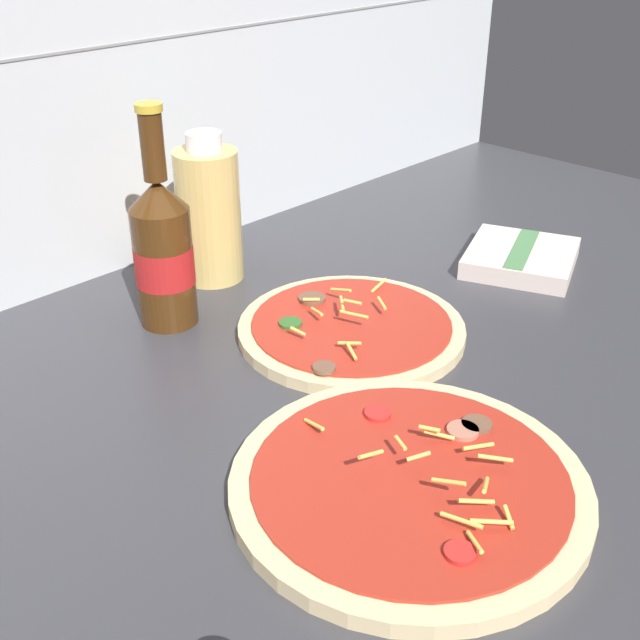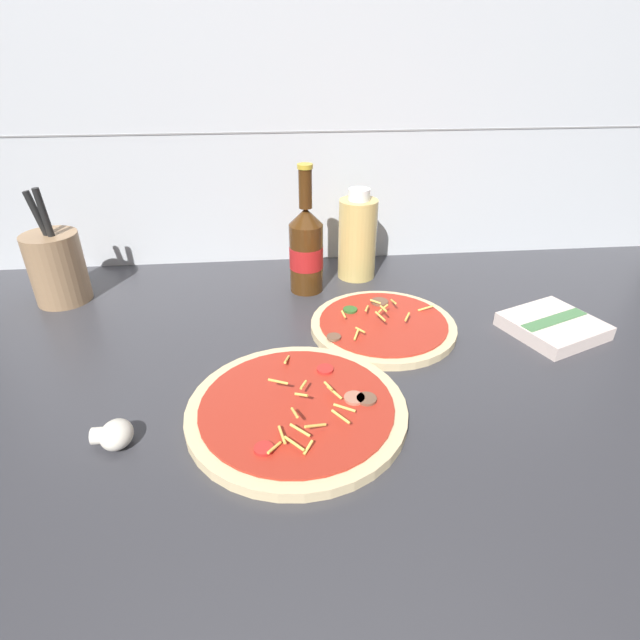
{
  "view_description": "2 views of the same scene",
  "coord_description": "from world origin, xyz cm",
  "px_view_note": "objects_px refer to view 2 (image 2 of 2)",
  "views": [
    {
      "loc": [
        -50.91,
        -39.18,
        46.34
      ],
      "look_at": [
        0.79,
        11.01,
        7.04
      ],
      "focal_mm": 45.0,
      "sensor_mm": 36.0,
      "label": 1
    },
    {
      "loc": [
        -11.34,
        -60.97,
        46.71
      ],
      "look_at": [
        -4.59,
        8.4,
        7.03
      ],
      "focal_mm": 28.0,
      "sensor_mm": 36.0,
      "label": 2
    }
  ],
  "objects_px": {
    "beer_bottle": "(306,248)",
    "dish_towel": "(553,326)",
    "oil_bottle": "(357,238)",
    "mushroom_left": "(114,435)",
    "utensil_crock": "(57,267)",
    "pizza_near": "(297,410)",
    "pizza_far": "(383,325)"
  },
  "relations": [
    {
      "from": "beer_bottle",
      "to": "dish_towel",
      "type": "relative_size",
      "value": 1.37
    },
    {
      "from": "oil_bottle",
      "to": "mushroom_left",
      "type": "bearing_deg",
      "value": -128.67
    },
    {
      "from": "mushroom_left",
      "to": "utensil_crock",
      "type": "height_order",
      "value": "utensil_crock"
    },
    {
      "from": "beer_bottle",
      "to": "oil_bottle",
      "type": "height_order",
      "value": "beer_bottle"
    },
    {
      "from": "oil_bottle",
      "to": "mushroom_left",
      "type": "relative_size",
      "value": 3.76
    },
    {
      "from": "pizza_near",
      "to": "pizza_far",
      "type": "relative_size",
      "value": 1.18
    },
    {
      "from": "dish_towel",
      "to": "mushroom_left",
      "type": "bearing_deg",
      "value": -162.89
    },
    {
      "from": "beer_bottle",
      "to": "dish_towel",
      "type": "xyz_separation_m",
      "value": [
        0.41,
        -0.21,
        -0.08
      ]
    },
    {
      "from": "pizza_far",
      "to": "pizza_near",
      "type": "bearing_deg",
      "value": -127.38
    },
    {
      "from": "pizza_far",
      "to": "utensil_crock",
      "type": "bearing_deg",
      "value": 163.8
    },
    {
      "from": "oil_bottle",
      "to": "mushroom_left",
      "type": "distance_m",
      "value": 0.61
    },
    {
      "from": "oil_bottle",
      "to": "utensil_crock",
      "type": "bearing_deg",
      "value": -174.41
    },
    {
      "from": "utensil_crock",
      "to": "dish_towel",
      "type": "height_order",
      "value": "utensil_crock"
    },
    {
      "from": "pizza_near",
      "to": "utensil_crock",
      "type": "bearing_deg",
      "value": 138.22
    },
    {
      "from": "mushroom_left",
      "to": "dish_towel",
      "type": "bearing_deg",
      "value": 17.11
    },
    {
      "from": "pizza_near",
      "to": "oil_bottle",
      "type": "distance_m",
      "value": 0.47
    },
    {
      "from": "oil_bottle",
      "to": "dish_towel",
      "type": "relative_size",
      "value": 1.03
    },
    {
      "from": "pizza_near",
      "to": "utensil_crock",
      "type": "xyz_separation_m",
      "value": [
        -0.43,
        0.38,
        0.06
      ]
    },
    {
      "from": "oil_bottle",
      "to": "beer_bottle",
      "type": "bearing_deg",
      "value": -152.74
    },
    {
      "from": "beer_bottle",
      "to": "oil_bottle",
      "type": "distance_m",
      "value": 0.12
    },
    {
      "from": "pizza_far",
      "to": "utensil_crock",
      "type": "relative_size",
      "value": 1.14
    },
    {
      "from": "utensil_crock",
      "to": "dish_towel",
      "type": "bearing_deg",
      "value": -13.34
    },
    {
      "from": "pizza_near",
      "to": "dish_towel",
      "type": "height_order",
      "value": "pizza_near"
    },
    {
      "from": "pizza_near",
      "to": "mushroom_left",
      "type": "distance_m",
      "value": 0.23
    },
    {
      "from": "pizza_far",
      "to": "beer_bottle",
      "type": "bearing_deg",
      "value": 125.01
    },
    {
      "from": "oil_bottle",
      "to": "dish_towel",
      "type": "height_order",
      "value": "oil_bottle"
    },
    {
      "from": "mushroom_left",
      "to": "utensil_crock",
      "type": "bearing_deg",
      "value": 115.59
    },
    {
      "from": "oil_bottle",
      "to": "utensil_crock",
      "type": "height_order",
      "value": "utensil_crock"
    },
    {
      "from": "pizza_far",
      "to": "beer_bottle",
      "type": "relative_size",
      "value": 1.01
    },
    {
      "from": "oil_bottle",
      "to": "pizza_near",
      "type": "bearing_deg",
      "value": -108.98
    },
    {
      "from": "pizza_far",
      "to": "dish_towel",
      "type": "xyz_separation_m",
      "value": [
        0.29,
        -0.04,
        0.0
      ]
    },
    {
      "from": "beer_bottle",
      "to": "pizza_far",
      "type": "bearing_deg",
      "value": -54.99
    }
  ]
}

